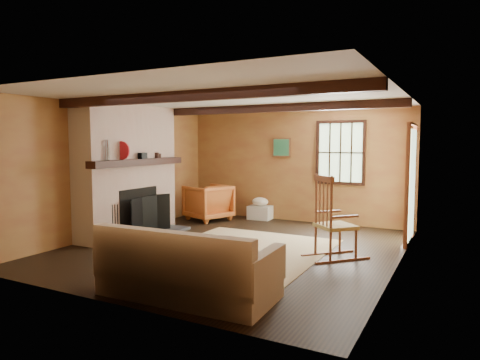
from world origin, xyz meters
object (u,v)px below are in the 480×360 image
Objects in this scene: rocking_chair at (333,223)px; laundry_basket at (260,212)px; sofa at (187,272)px; armchair at (208,202)px; fireplace at (129,175)px.

rocking_chair is 2.49× the size of laundry_basket.
armchair is (-2.30, 4.14, 0.11)m from sofa.
armchair is at bearing 74.60° from fireplace.
fireplace is at bearing 44.66° from rocking_chair.
rocking_chair is (3.81, 0.12, -0.58)m from fireplace.
fireplace is 1.93× the size of rocking_chair.
laundry_basket is at bearing -3.50° from rocking_chair.
laundry_basket is at bearing 59.62° from fireplace.
sofa is 4.95m from laundry_basket.
fireplace reaches higher than laundry_basket.
rocking_chair is at bearing -46.44° from laundry_basket.
armchair reaches higher than laundry_basket.
fireplace is at bearing 5.35° from armchair.
laundry_basket is at bearing 143.96° from armchair.
armchair is at bearing 14.17° from rocking_chair.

